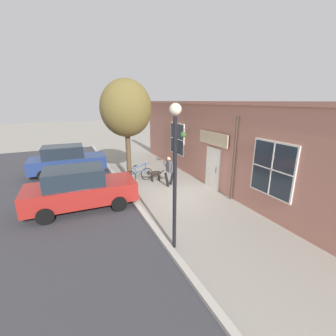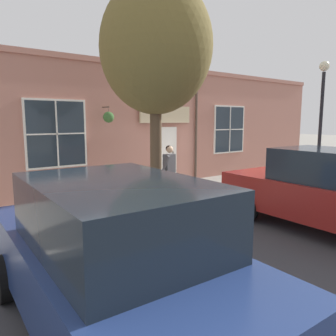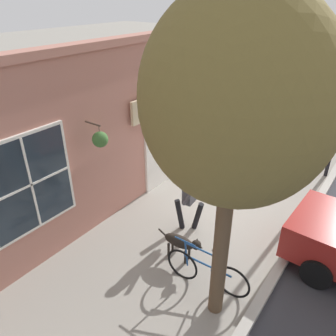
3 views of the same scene
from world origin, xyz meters
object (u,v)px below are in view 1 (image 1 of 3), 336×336
leaning_bicycle (139,175)px  parked_car_nearest_curb (67,160)px  dog_on_leash (155,173)px  parked_car_mid_block (80,188)px  street_lamp (175,157)px  pedestrian_walking (169,168)px  street_tree_by_curb (127,110)px

leaning_bicycle → parked_car_nearest_curb: parked_car_nearest_curb is taller
dog_on_leash → parked_car_mid_block: bearing=23.9°
street_lamp → pedestrian_walking: bearing=-113.8°
street_tree_by_curb → parked_car_mid_block: street_tree_by_curb is taller
parked_car_nearest_curb → parked_car_mid_block: 5.22m
pedestrian_walking → street_lamp: size_ratio=0.38×
street_lamp → parked_car_nearest_curb: bearing=-73.9°
dog_on_leash → street_tree_by_curb: size_ratio=0.21×
leaning_bicycle → street_lamp: size_ratio=0.41×
leaning_bicycle → dog_on_leash: bearing=157.5°
leaning_bicycle → parked_car_mid_block: size_ratio=0.40×
parked_car_nearest_curb → pedestrian_walking: bearing=137.1°
street_tree_by_curb → leaning_bicycle: street_tree_by_curb is taller
leaning_bicycle → street_lamp: bearing=82.2°
dog_on_leash → street_lamp: bearing=73.9°
pedestrian_walking → parked_car_nearest_curb: parked_car_nearest_curb is taller
parked_car_nearest_curb → street_tree_by_curb: bearing=138.0°
parked_car_nearest_curb → street_lamp: 9.76m
pedestrian_walking → parked_car_mid_block: size_ratio=0.37×
dog_on_leash → street_lamp: street_lamp is taller
dog_on_leash → parked_car_nearest_curb: parked_car_nearest_curb is taller
pedestrian_walking → parked_car_mid_block: parked_car_mid_block is taller
pedestrian_walking → leaning_bicycle: pedestrian_walking is taller
leaning_bicycle → parked_car_mid_block: parked_car_mid_block is taller
pedestrian_walking → street_tree_by_curb: (1.66, -1.63, 2.90)m
dog_on_leash → leaning_bicycle: size_ratio=0.65×
leaning_bicycle → street_lamp: 6.61m
dog_on_leash → parked_car_mid_block: parked_car_mid_block is taller
dog_on_leash → parked_car_nearest_curb: bearing=-38.7°
street_tree_by_curb → parked_car_nearest_curb: 5.12m
dog_on_leash → street_tree_by_curb: 3.68m
pedestrian_walking → street_lamp: street_lamp is taller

